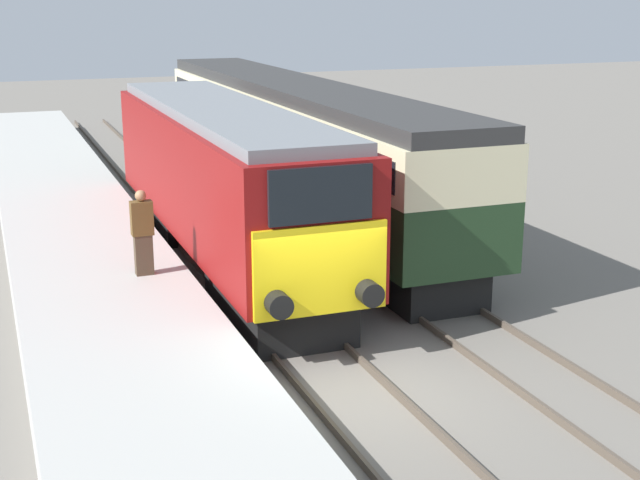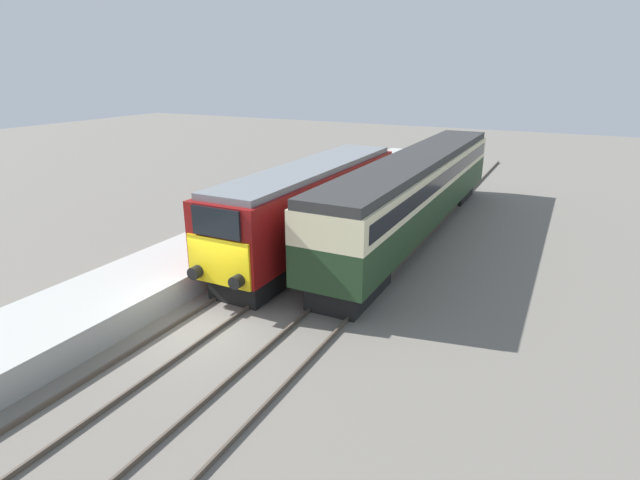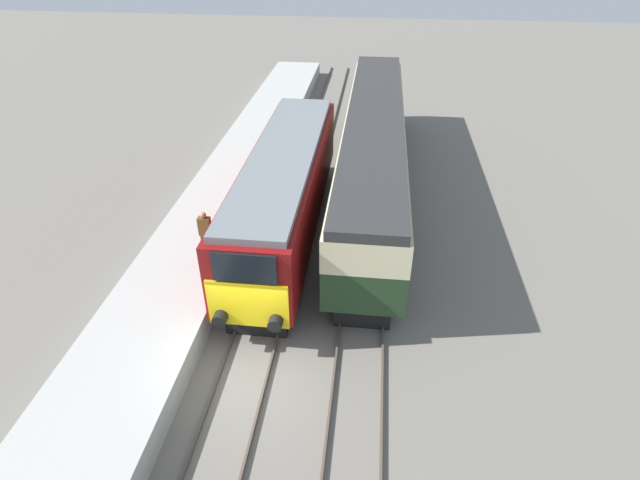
{
  "view_description": "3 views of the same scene",
  "coord_description": "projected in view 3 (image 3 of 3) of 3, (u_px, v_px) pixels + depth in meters",
  "views": [
    {
      "loc": [
        -5.32,
        -12.72,
        6.48
      ],
      "look_at": [
        0.0,
        1.2,
        2.35
      ],
      "focal_mm": 50.0,
      "sensor_mm": 36.0,
      "label": 1
    },
    {
      "loc": [
        9.93,
        -10.95,
        7.87
      ],
      "look_at": [
        1.7,
        5.2,
        1.6
      ],
      "focal_mm": 28.0,
      "sensor_mm": 36.0,
      "label": 2
    },
    {
      "loc": [
        3.44,
        -9.84,
        11.65
      ],
      "look_at": [
        1.7,
        5.2,
        1.6
      ],
      "focal_mm": 28.0,
      "sensor_mm": 36.0,
      "label": 3
    }
  ],
  "objects": [
    {
      "name": "rails_far_track",
      "position": [
        364.0,
        280.0,
        18.69
      ],
      "size": [
        1.5,
        60.0,
        0.14
      ],
      "color": "#4C4238",
      "rests_on": "ground_plane"
    },
    {
      "name": "locomotive",
      "position": [
        285.0,
        191.0,
        20.07
      ],
      "size": [
        2.7,
        13.48,
        3.95
      ],
      "color": "black",
      "rests_on": "ground_plane"
    },
    {
      "name": "passenger_carriage",
      "position": [
        373.0,
        144.0,
        23.47
      ],
      "size": [
        2.75,
        20.56,
        3.99
      ],
      "color": "black",
      "rests_on": "ground_plane"
    },
    {
      "name": "person_on_platform",
      "position": [
        206.0,
        233.0,
        18.18
      ],
      "size": [
        0.44,
        0.26,
        1.77
      ],
      "color": "#473828",
      "rests_on": "platform_left"
    },
    {
      "name": "platform_left",
      "position": [
        213.0,
        219.0,
        21.6
      ],
      "size": [
        3.5,
        50.0,
        0.92
      ],
      "color": "#A8A8A3",
      "rests_on": "ground_plane"
    },
    {
      "name": "rails_near_track",
      "position": [
        275.0,
        273.0,
        19.02
      ],
      "size": [
        1.51,
        60.0,
        0.14
      ],
      "color": "#4C4238",
      "rests_on": "ground_plane"
    },
    {
      "name": "ground_plane",
      "position": [
        244.0,
        376.0,
        14.92
      ],
      "size": [
        120.0,
        120.0,
        0.0
      ],
      "primitive_type": "plane",
      "color": "slate"
    }
  ]
}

